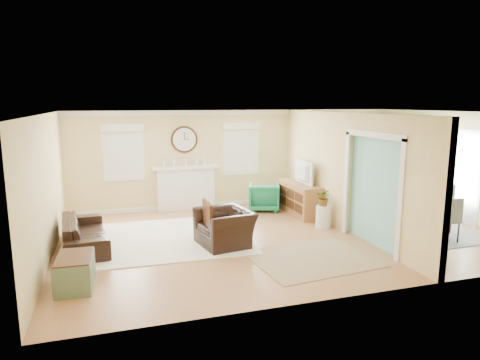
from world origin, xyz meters
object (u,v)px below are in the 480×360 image
at_px(sofa, 85,233).
at_px(credenza, 300,199).
at_px(dining_table, 410,215).
at_px(eames_chair, 225,228).
at_px(green_chair, 264,197).

relative_size(sofa, credenza, 1.27).
xyz_separation_m(sofa, dining_table, (6.98, -0.73, -0.00)).
bearing_deg(sofa, eames_chair, -109.01).
bearing_deg(green_chair, credenza, 158.62).
height_order(credenza, dining_table, credenza).
distance_m(sofa, credenza, 5.23).
bearing_deg(dining_table, sofa, 70.87).
relative_size(eames_chair, dining_table, 0.65).
bearing_deg(dining_table, credenza, 32.75).
distance_m(green_chair, credenza, 0.98).
xyz_separation_m(sofa, credenza, (5.11, 1.08, 0.10)).
relative_size(green_chair, credenza, 0.50).
bearing_deg(sofa, dining_table, -101.16).
bearing_deg(green_chair, sofa, 41.40).
distance_m(eames_chair, credenza, 3.01).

